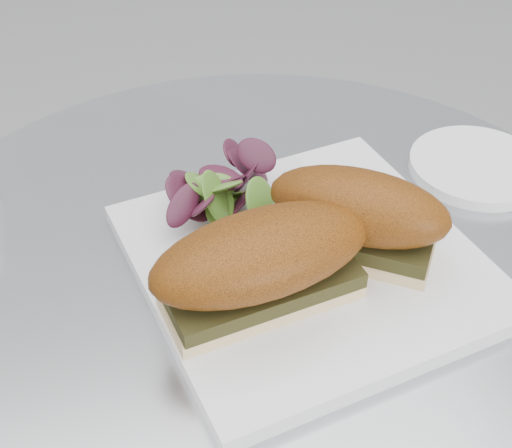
{
  "coord_description": "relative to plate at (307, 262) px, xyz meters",
  "views": [
    {
      "loc": [
        -0.14,
        -0.43,
        1.16
      ],
      "look_at": [
        -0.0,
        0.02,
        0.77
      ],
      "focal_mm": 50.0,
      "sensor_mm": 36.0,
      "label": 1
    }
  ],
  "objects": [
    {
      "name": "table",
      "position": [
        -0.04,
        0.01,
        -0.25
      ],
      "size": [
        0.7,
        0.7,
        0.73
      ],
      "color": "#AEB1B5",
      "rests_on": "ground"
    },
    {
      "name": "sandwich_right",
      "position": [
        0.04,
        -0.01,
        0.05
      ],
      "size": [
        0.16,
        0.15,
        0.08
      ],
      "rotation": [
        0.0,
        0.0,
        -0.65
      ],
      "color": "beige",
      "rests_on": "plate"
    },
    {
      "name": "salad",
      "position": [
        -0.05,
        0.08,
        0.03
      ],
      "size": [
        0.1,
        0.1,
        0.05
      ],
      "primitive_type": null,
      "color": "#669C33",
      "rests_on": "plate"
    },
    {
      "name": "sandwich_left",
      "position": [
        -0.05,
        -0.04,
        0.05
      ],
      "size": [
        0.19,
        0.1,
        0.08
      ],
      "rotation": [
        0.0,
        0.0,
        0.13
      ],
      "color": "beige",
      "rests_on": "plate"
    },
    {
      "name": "plate",
      "position": [
        0.0,
        0.0,
        0.0
      ],
      "size": [
        0.31,
        0.31,
        0.02
      ],
      "primitive_type": "cube",
      "rotation": [
        0.0,
        0.0,
        0.14
      ],
      "color": "white",
      "rests_on": "table"
    },
    {
      "name": "saucer",
      "position": [
        0.22,
        0.09,
        -0.0
      ],
      "size": [
        0.14,
        0.14,
        0.01
      ],
      "primitive_type": "cylinder",
      "color": "white",
      "rests_on": "table"
    }
  ]
}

